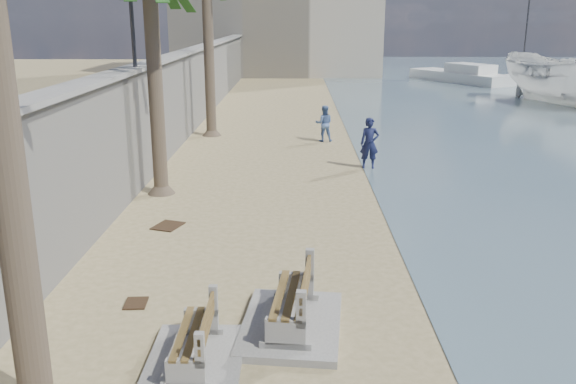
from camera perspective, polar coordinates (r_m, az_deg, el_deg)
name	(u,v)px	position (r m, az deg, el deg)	size (l,w,h in m)	color
seawall	(183,96)	(26.96, -9.80, 8.84)	(0.45, 70.00, 3.50)	gray
wall_cap	(181,53)	(26.80, -9.98, 12.66)	(0.80, 70.00, 0.12)	gray
bench_near	(291,305)	(10.30, 0.32, -10.48)	(1.84, 2.52, 0.99)	gray
bench_far	(194,342)	(9.44, -8.78, -13.72)	(1.41, 2.07, 0.86)	gray
person_a	(370,140)	(21.04, 7.65, 4.88)	(0.72, 0.49, 2.01)	#15193B
person_b	(324,122)	(25.61, 3.40, 6.60)	(0.81, 0.62, 1.67)	#4F6CA3
boat_cruiser	(565,76)	(39.89, 24.47, 9.83)	(3.53, 3.63, 4.15)	silver
yacht_far	(459,78)	(51.60, 15.75, 10.27)	(9.29, 2.60, 1.50)	silver
sailboat_west	(521,77)	(53.33, 21.00, 9.98)	(5.93, 5.55, 10.02)	silver
debris_c	(168,226)	(15.52, -11.18, -3.12)	(0.75, 0.60, 0.03)	#382616
debris_d	(136,303)	(11.62, -14.04, -10.06)	(0.49, 0.39, 0.03)	#382616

